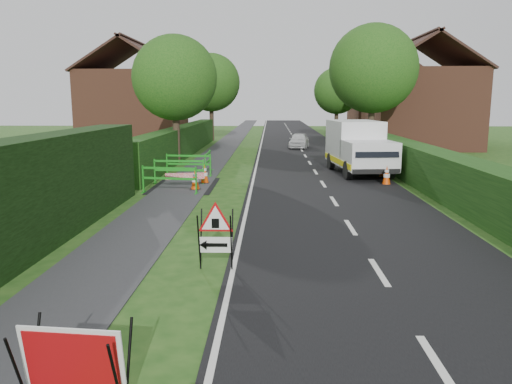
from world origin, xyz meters
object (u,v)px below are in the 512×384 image
object	(u,v)px
hatchback_car	(299,140)
triangle_sign	(214,231)
red_rect_sign	(73,363)
works_van	(358,146)

from	to	relation	value
hatchback_car	triangle_sign	bearing A→B (deg)	-88.23
red_rect_sign	hatchback_car	xyz separation A→B (m)	(4.13, 30.91, -0.01)
red_rect_sign	works_van	size ratio (longest dim) A/B	0.22
red_rect_sign	works_van	xyz separation A→B (m)	(6.12, 18.14, 0.72)
works_van	hatchback_car	size ratio (longest dim) A/B	1.70
red_rect_sign	triangle_sign	distance (m)	4.70
triangle_sign	red_rect_sign	bearing A→B (deg)	-102.21
triangle_sign	works_van	xyz separation A→B (m)	(5.12, 13.56, 0.47)
triangle_sign	works_van	size ratio (longest dim) A/B	0.21
works_van	hatchback_car	bearing A→B (deg)	93.22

